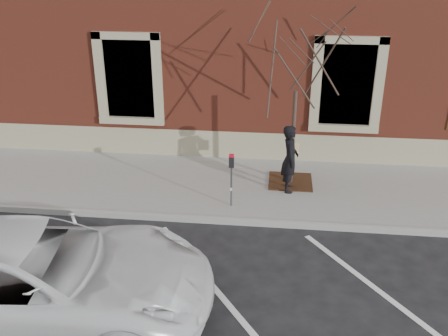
# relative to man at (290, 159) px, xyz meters

# --- Properties ---
(ground) EXTENTS (120.00, 120.00, 0.00)m
(ground) POSITION_rel_man_xyz_m (-1.53, -1.55, -1.01)
(ground) COLOR #28282B
(ground) RESTS_ON ground
(sidewalk_near) EXTENTS (40.00, 3.50, 0.15)m
(sidewalk_near) POSITION_rel_man_xyz_m (-1.53, 0.20, -0.93)
(sidewalk_near) COLOR gray
(sidewalk_near) RESTS_ON ground
(curb_near) EXTENTS (40.00, 0.12, 0.15)m
(curb_near) POSITION_rel_man_xyz_m (-1.53, -1.60, -0.93)
(curb_near) COLOR #9E9E99
(curb_near) RESTS_ON ground
(parking_stripes) EXTENTS (28.00, 4.40, 0.01)m
(parking_stripes) POSITION_rel_man_xyz_m (-1.53, -3.75, -1.01)
(parking_stripes) COLOR silver
(parking_stripes) RESTS_ON ground
(building_civic) EXTENTS (40.00, 8.62, 8.00)m
(building_civic) POSITION_rel_man_xyz_m (-1.53, 6.20, 2.99)
(building_civic) COLOR brown
(building_civic) RESTS_ON ground
(man) EXTENTS (0.42, 0.63, 1.72)m
(man) POSITION_rel_man_xyz_m (0.00, 0.00, 0.00)
(man) COLOR black
(man) RESTS_ON sidewalk_near
(parking_meter) EXTENTS (0.12, 0.09, 1.32)m
(parking_meter) POSITION_rel_man_xyz_m (-1.36, -0.99, 0.06)
(parking_meter) COLOR #595B60
(parking_meter) RESTS_ON sidewalk_near
(tree_grate) EXTENTS (1.13, 1.13, 0.03)m
(tree_grate) POSITION_rel_man_xyz_m (0.06, 0.48, -0.85)
(tree_grate) COLOR #472A16
(tree_grate) RESTS_ON sidewalk_near
(sapling) EXTENTS (2.67, 2.67, 4.45)m
(sapling) POSITION_rel_man_xyz_m (0.06, 0.48, 2.25)
(sapling) COLOR #3F2E26
(sapling) RESTS_ON sidewalk_near
(white_truck) EXTENTS (6.34, 3.47, 1.68)m
(white_truck) POSITION_rel_man_xyz_m (-4.27, -5.13, -0.17)
(white_truck) COLOR silver
(white_truck) RESTS_ON ground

